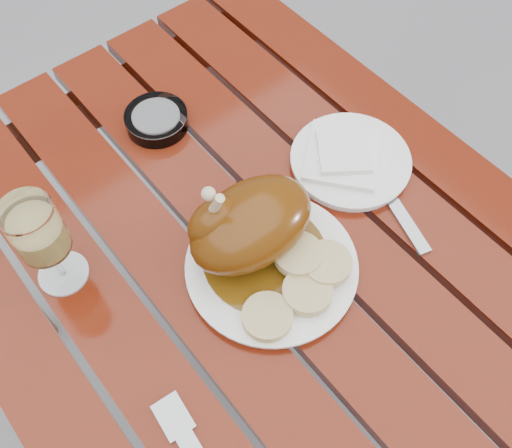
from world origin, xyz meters
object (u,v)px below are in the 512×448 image
(wine_glass, at_px, (46,245))
(side_plate, at_px, (350,161))
(dinner_plate, at_px, (272,267))
(ashtray, at_px, (157,120))
(table, at_px, (278,363))

(wine_glass, bearing_deg, side_plate, -14.30)
(dinner_plate, bearing_deg, wine_glass, 142.22)
(side_plate, distance_m, ashtray, 0.33)
(table, xyz_separation_m, side_plate, (0.22, 0.09, 0.38))
(wine_glass, height_order, ashtray, wine_glass)
(wine_glass, relative_size, side_plate, 0.87)
(table, relative_size, wine_glass, 7.02)
(dinner_plate, distance_m, ashtray, 0.34)
(table, relative_size, ashtray, 11.23)
(wine_glass, distance_m, side_plate, 0.48)
(side_plate, bearing_deg, ashtray, 126.20)
(wine_glass, xyz_separation_m, ashtray, (0.27, 0.15, -0.07))
(dinner_plate, xyz_separation_m, ashtray, (0.03, 0.33, 0.01))
(dinner_plate, height_order, wine_glass, wine_glass)
(dinner_plate, bearing_deg, side_plate, 16.63)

